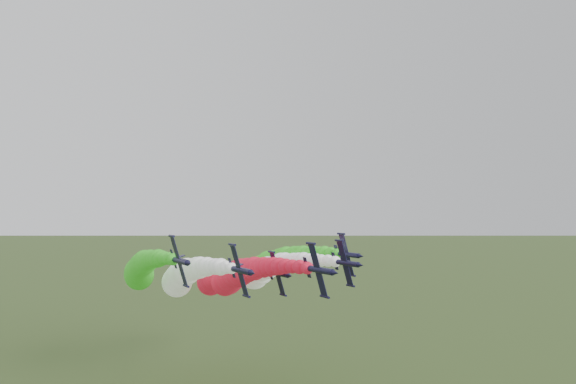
% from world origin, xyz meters
% --- Properties ---
extents(jet_lead, '(13.50, 67.57, 17.45)m').
position_xyz_m(jet_lead, '(4.20, 30.87, 32.02)').
color(jet_lead, black).
rests_on(jet_lead, ground).
extents(jet_inner_left, '(13.89, 67.96, 17.85)m').
position_xyz_m(jet_inner_left, '(-5.64, 40.70, 31.50)').
color(jet_inner_left, black).
rests_on(jet_inner_left, ground).
extents(jet_inner_right, '(13.61, 67.68, 17.56)m').
position_xyz_m(jet_inner_right, '(18.25, 43.62, 31.28)').
color(jet_inner_right, black).
rests_on(jet_inner_right, ground).
extents(jet_outer_left, '(13.77, 67.84, 17.72)m').
position_xyz_m(jet_outer_left, '(-13.68, 48.71, 32.82)').
color(jet_outer_left, black).
rests_on(jet_outer_left, ground).
extents(jet_outer_right, '(13.38, 67.45, 17.33)m').
position_xyz_m(jet_outer_right, '(23.83, 50.35, 32.38)').
color(jet_outer_right, black).
rests_on(jet_outer_right, ground).
extents(jet_trail, '(13.33, 67.40, 17.28)m').
position_xyz_m(jet_trail, '(8.99, 53.99, 28.83)').
color(jet_trail, black).
rests_on(jet_trail, ground).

